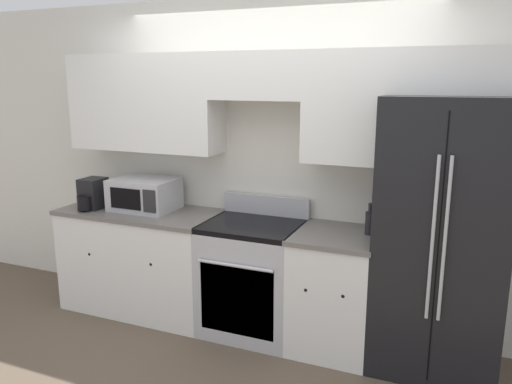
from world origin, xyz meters
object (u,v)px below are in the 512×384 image
refrigerator (441,238)px  oven_range (253,277)px  microwave (145,194)px  bottle (370,222)px

refrigerator → oven_range: bearing=-178.6°
microwave → bottle: size_ratio=2.30×
refrigerator → bottle: refrigerator is taller
oven_range → refrigerator: 1.44m
refrigerator → bottle: bearing=176.4°
microwave → refrigerator: bearing=-0.2°
oven_range → bottle: bottle is taller
oven_range → bottle: bearing=4.1°
oven_range → refrigerator: bearing=1.4°
microwave → bottle: microwave is taller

